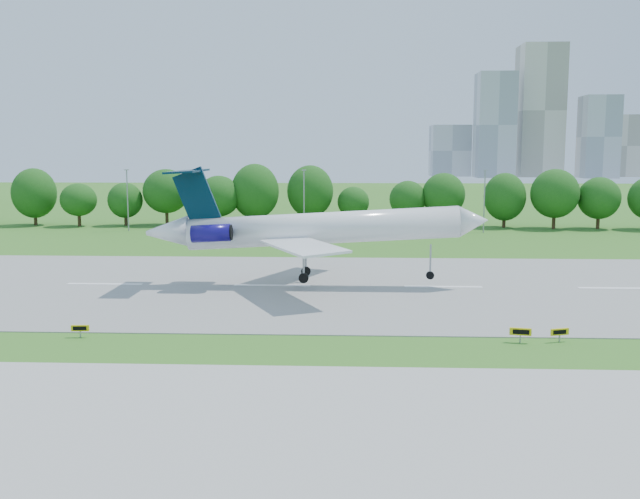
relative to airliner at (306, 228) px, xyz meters
The scene contains 12 objects.
ground 30.49m from the airliner, 57.30° to the right, with size 600.00×600.00×0.00m, color #305E18.
runway 17.46m from the airliner, ahead, with size 400.00×45.00×0.08m, color gray.
taxiway 46.40m from the airliner, 69.53° to the right, with size 400.00×23.00×0.08m, color #ADADA8.
tree_line 68.91m from the airliner, 76.54° to the left, with size 288.40×8.40×10.40m.
light_poles 58.60m from the airliner, 76.64° to the left, with size 175.90×0.25×12.19m.
skyline 384.37m from the airliner, 72.37° to the left, with size 127.00×52.00×80.00m.
airliner is the anchor object (origin of this frame).
taxi_sign_left 30.39m from the airliner, 126.55° to the right, with size 1.53×0.28×1.07m.
taxi_sign_centre 31.40m from the airliner, 51.17° to the right, with size 1.77×0.53×1.24m.
taxi_sign_right 33.29m from the airliner, 46.22° to the right, with size 1.61×0.65×1.14m.
service_vehicle_a 61.73m from the airliner, 100.10° to the left, with size 1.20×3.44×1.13m, color silver.
service_vehicle_b 55.06m from the airliner, 83.81° to the left, with size 1.44×3.58×1.22m, color white.
Camera 1 is at (-10.78, -57.03, 15.73)m, focal length 40.00 mm.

